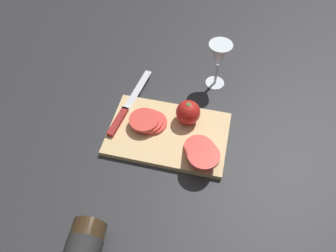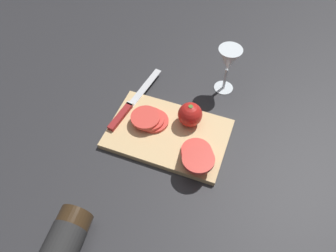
# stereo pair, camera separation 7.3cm
# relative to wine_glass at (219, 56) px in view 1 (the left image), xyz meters

# --- Properties ---
(ground_plane) EXTENTS (3.00, 3.00, 0.00)m
(ground_plane) POSITION_rel_wine_glass_xyz_m (-0.15, -0.24, -0.12)
(ground_plane) COLOR #28282B
(cutting_board) EXTENTS (0.35, 0.22, 0.02)m
(cutting_board) POSITION_rel_wine_glass_xyz_m (-0.10, -0.25, -0.11)
(cutting_board) COLOR tan
(cutting_board) RESTS_ON ground_plane
(wine_glass) EXTENTS (0.07, 0.07, 0.16)m
(wine_glass) POSITION_rel_wine_glass_xyz_m (0.00, 0.00, 0.00)
(wine_glass) COLOR silver
(wine_glass) RESTS_ON ground_plane
(whole_tomato) EXTENTS (0.07, 0.07, 0.07)m
(whole_tomato) POSITION_rel_wine_glass_xyz_m (-0.06, -0.19, -0.06)
(whole_tomato) COLOR red
(whole_tomato) RESTS_ON cutting_board
(knife) EXTENTS (0.06, 0.29, 0.01)m
(knife) POSITION_rel_wine_glass_xyz_m (-0.25, -0.22, -0.09)
(knife) COLOR silver
(knife) RESTS_ON cutting_board
(tomato_slice_stack_near) EXTENTS (0.11, 0.10, 0.03)m
(tomato_slice_stack_near) POSITION_rel_wine_glass_xyz_m (-0.17, -0.23, -0.08)
(tomato_slice_stack_near) COLOR #D63D33
(tomato_slice_stack_near) RESTS_ON cutting_board
(tomato_slice_stack_far) EXTENTS (0.10, 0.13, 0.05)m
(tomato_slice_stack_far) POSITION_rel_wine_glass_xyz_m (0.00, -0.31, -0.07)
(tomato_slice_stack_far) COLOR #D63D33
(tomato_slice_stack_far) RESTS_ON cutting_board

